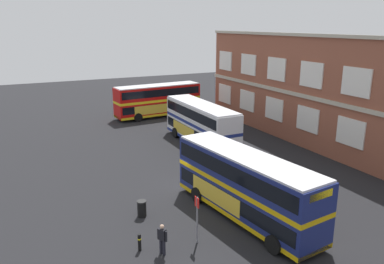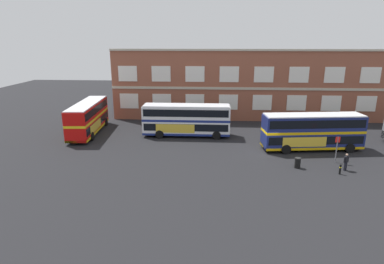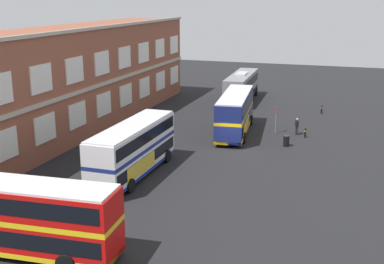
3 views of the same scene
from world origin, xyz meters
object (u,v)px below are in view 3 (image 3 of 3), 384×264
at_px(bus_stand_flag, 276,118).
at_px(safety_bollard_west, 322,109).
at_px(touring_coach, 241,87).
at_px(waiting_passenger, 297,126).
at_px(double_decker_near, 19,216).
at_px(double_decker_far, 235,113).
at_px(safety_bollard_east, 305,133).
at_px(double_decker_middle, 133,149).
at_px(station_litter_bin, 286,141).

relative_size(bus_stand_flag, safety_bollard_west, 2.84).
height_order(touring_coach, waiting_passenger, touring_coach).
bearing_deg(double_decker_near, safety_bollard_west, -17.79).
xyz_separation_m(waiting_passenger, safety_bollard_west, (10.36, -1.61, -0.44)).
xyz_separation_m(double_decker_far, safety_bollard_west, (11.87, -7.61, -1.66)).
bearing_deg(waiting_passenger, touring_coach, 32.59).
height_order(double_decker_far, safety_bollard_west, double_decker_far).
relative_size(double_decker_near, safety_bollard_east, 11.75).
bearing_deg(touring_coach, bus_stand_flag, -154.11).
xyz_separation_m(double_decker_middle, safety_bollard_east, (15.13, -11.42, -1.66)).
relative_size(touring_coach, waiting_passenger, 7.13).
height_order(double_decker_near, waiting_passenger, double_decker_near).
xyz_separation_m(double_decker_near, double_decker_middle, (13.01, -0.56, 0.00)).
bearing_deg(safety_bollard_east, double_decker_far, 95.46).
relative_size(double_decker_far, waiting_passenger, 6.60).
bearing_deg(waiting_passenger, bus_stand_flag, 95.10).
height_order(double_decker_far, station_litter_bin, double_decker_far).
xyz_separation_m(double_decker_middle, double_decker_far, (14.47, -4.46, 0.00)).
height_order(touring_coach, bus_stand_flag, touring_coach).
bearing_deg(double_decker_near, bus_stand_flag, -17.24).
height_order(waiting_passenger, bus_stand_flag, bus_stand_flag).
bearing_deg(double_decker_far, touring_coach, 11.03).
relative_size(double_decker_far, bus_stand_flag, 4.16).
relative_size(double_decker_near, safety_bollard_west, 11.75).
relative_size(double_decker_middle, touring_coach, 0.91).
bearing_deg(station_litter_bin, double_decker_middle, 139.00).
distance_m(double_decker_near, safety_bollard_east, 30.62).
xyz_separation_m(double_decker_far, touring_coach, (15.68, 3.06, -0.24)).
height_order(bus_stand_flag, safety_bollard_west, bus_stand_flag).
bearing_deg(bus_stand_flag, safety_bollard_west, -19.30).
relative_size(waiting_passenger, safety_bollard_east, 1.79).
bearing_deg(bus_stand_flag, station_litter_bin, -157.86).
relative_size(touring_coach, safety_bollard_east, 12.76).
bearing_deg(bus_stand_flag, double_decker_far, 108.69).
height_order(waiting_passenger, safety_bollard_west, waiting_passenger).
bearing_deg(safety_bollard_west, double_decker_far, 147.35).
xyz_separation_m(bus_stand_flag, safety_bollard_west, (10.55, -3.69, -1.14)).
distance_m(double_decker_near, waiting_passenger, 31.03).
bearing_deg(safety_bollard_east, station_litter_bin, 159.30).
relative_size(touring_coach, bus_stand_flag, 4.49).
bearing_deg(touring_coach, waiting_passenger, -147.41).
xyz_separation_m(double_decker_near, touring_coach, (43.15, -1.96, -0.24)).
distance_m(double_decker_near, double_decker_far, 27.93).
relative_size(waiting_passenger, station_litter_bin, 1.65).
bearing_deg(waiting_passenger, double_decker_near, 159.18).
bearing_deg(double_decker_near, safety_bollard_east, -23.05).
xyz_separation_m(double_decker_near, bus_stand_flag, (28.80, -8.93, -0.51)).
height_order(double_decker_middle, touring_coach, double_decker_middle).
bearing_deg(bus_stand_flag, touring_coach, 25.89).
distance_m(double_decker_near, double_decker_middle, 13.02).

